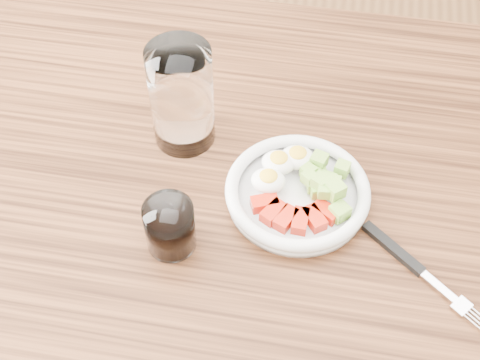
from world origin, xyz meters
The scene contains 5 objects.
dining_table centered at (0.00, 0.00, 0.67)m, with size 1.50×0.90×0.77m.
bowl centered at (0.07, 0.02, 0.79)m, with size 0.20×0.20×0.05m.
fork centered at (0.22, -0.06, 0.77)m, with size 0.17×0.14×0.01m.
water_glass centered at (-0.11, 0.10, 0.85)m, with size 0.09×0.09×0.16m, color white.
coffee_glass centered at (-0.08, -0.09, 0.81)m, with size 0.07×0.07×0.07m.
Camera 1 is at (0.09, -0.55, 1.51)m, focal length 50.00 mm.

